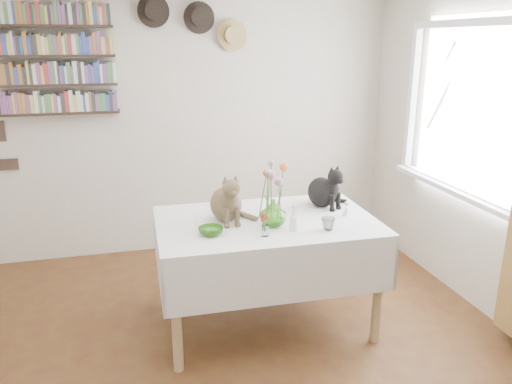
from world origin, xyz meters
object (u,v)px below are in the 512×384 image
object	(u,v)px
black_cat	(322,184)
tabby_cat	(226,195)
flower_vase	(273,213)
dining_table	(266,246)
bookshelf_unit	(55,61)

from	to	relation	value
black_cat	tabby_cat	bearing A→B (deg)	162.03
black_cat	flower_vase	bearing A→B (deg)	-173.48
flower_vase	dining_table	bearing A→B (deg)	95.18
tabby_cat	flower_vase	bearing A→B (deg)	-39.53
dining_table	bookshelf_unit	bearing A→B (deg)	133.57
dining_table	black_cat	xyz separation A→B (m)	(0.49, 0.20, 0.37)
dining_table	tabby_cat	bearing A→B (deg)	165.57
dining_table	tabby_cat	size ratio (longest dim) A/B	4.29
black_cat	bookshelf_unit	xyz separation A→B (m)	(-1.93, 1.32, 0.86)
flower_vase	bookshelf_unit	size ratio (longest dim) A/B	0.19
black_cat	flower_vase	size ratio (longest dim) A/B	1.80
dining_table	tabby_cat	world-z (taller)	tabby_cat
dining_table	flower_vase	xyz separation A→B (m)	(0.01, -0.12, 0.29)
dining_table	black_cat	size ratio (longest dim) A/B	4.57
dining_table	bookshelf_unit	xyz separation A→B (m)	(-1.44, 1.52, 1.23)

